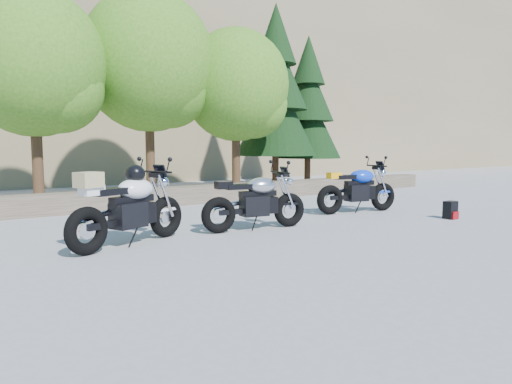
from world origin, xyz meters
TOP-DOWN VIEW (x-y plane):
  - ground at (0.00, 0.00)m, footprint 90.00×90.00m
  - stone_wall at (0.00, 5.50)m, footprint 22.00×0.55m
  - hillside at (3.00, 28.00)m, footprint 80.00×30.00m
  - tree_decid_left at (-2.39, 7.14)m, footprint 3.67×3.67m
  - tree_decid_mid at (0.91, 7.54)m, footprint 4.08×4.08m
  - tree_decid_right at (3.71, 6.94)m, footprint 3.54×3.54m
  - conifer_near at (6.20, 8.20)m, footprint 3.17×3.17m
  - conifer_far at (8.40, 8.80)m, footprint 2.82×2.82m
  - silver_bike at (0.29, 1.13)m, footprint 2.22×0.70m
  - white_bike at (-2.20, 1.16)m, footprint 2.27×1.09m
  - blue_bike at (3.67, 1.61)m, footprint 2.28×0.75m
  - backpack at (4.62, -0.26)m, footprint 0.30×0.26m

SIDE VIEW (x-z plane):
  - ground at x=0.00m, z-range 0.00..0.00m
  - backpack at x=4.62m, z-range -0.01..0.39m
  - stone_wall at x=0.00m, z-range 0.00..0.50m
  - silver_bike at x=0.29m, z-range -0.01..1.10m
  - blue_bike at x=3.67m, z-range -0.02..1.13m
  - white_bike at x=-2.20m, z-range -0.01..1.30m
  - conifer_far at x=8.40m, z-range 0.13..6.41m
  - tree_decid_right at x=3.71m, z-range 0.79..6.20m
  - tree_decid_left at x=-2.39m, z-range 0.83..6.44m
  - conifer_near at x=6.20m, z-range 0.15..7.21m
  - tree_decid_mid at x=0.91m, z-range 0.92..7.16m
  - hillside at x=3.00m, z-range 0.00..15.00m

